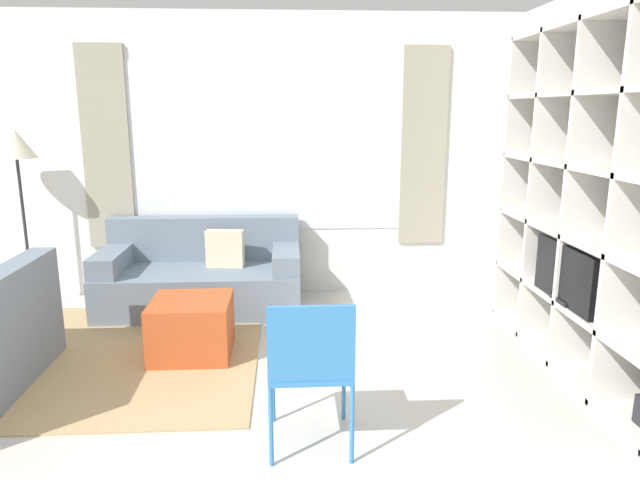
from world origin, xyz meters
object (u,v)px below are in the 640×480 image
(couch_main, at_px, (202,277))
(ottoman, at_px, (192,328))
(shelving_unit, at_px, (597,204))
(floor_lamp, at_px, (16,154))
(folding_chair, at_px, (310,361))

(couch_main, xyz_separation_m, ottoman, (0.07, -1.09, -0.08))
(shelving_unit, height_order, floor_lamp, shelving_unit)
(couch_main, relative_size, folding_chair, 2.09)
(couch_main, bearing_deg, folding_chair, -68.99)
(floor_lamp, relative_size, folding_chair, 1.90)
(floor_lamp, bearing_deg, folding_chair, -44.89)
(couch_main, distance_m, ottoman, 1.09)
(floor_lamp, bearing_deg, ottoman, -36.19)
(shelving_unit, bearing_deg, folding_chair, -154.68)
(couch_main, relative_size, ottoman, 3.12)
(couch_main, bearing_deg, floor_lamp, 174.64)
(couch_main, xyz_separation_m, folding_chair, (0.91, -2.36, 0.22))
(ottoman, relative_size, floor_lamp, 0.35)
(ottoman, distance_m, folding_chair, 1.56)
(shelving_unit, xyz_separation_m, ottoman, (-2.82, 0.34, -0.96))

